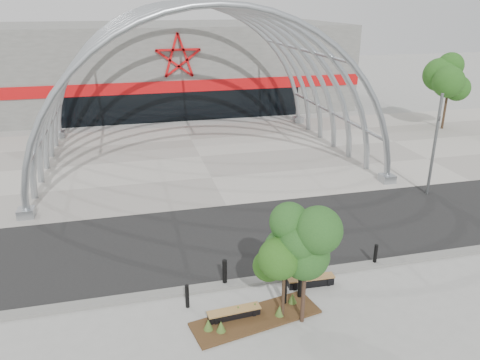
% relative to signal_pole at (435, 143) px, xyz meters
% --- Properties ---
extents(ground, '(140.00, 140.00, 0.00)m').
position_rel_signal_pole_xyz_m(ground, '(-11.29, -5.90, -2.96)').
color(ground, '#979792').
rests_on(ground, ground).
extents(road, '(140.00, 7.00, 0.02)m').
position_rel_signal_pole_xyz_m(road, '(-11.29, -2.40, -2.95)').
color(road, black).
rests_on(road, ground).
extents(forecourt, '(60.00, 17.00, 0.04)m').
position_rel_signal_pole_xyz_m(forecourt, '(-11.29, 9.60, -2.94)').
color(forecourt, gray).
rests_on(forecourt, ground).
extents(kerb, '(60.00, 0.50, 0.12)m').
position_rel_signal_pole_xyz_m(kerb, '(-11.29, -6.15, -2.90)').
color(kerb, slate).
rests_on(kerb, ground).
extents(arena_building, '(34.00, 15.24, 8.00)m').
position_rel_signal_pole_xyz_m(arena_building, '(-11.29, 27.55, 1.03)').
color(arena_building, slate).
rests_on(arena_building, ground).
extents(vault_canopy, '(20.80, 15.80, 20.36)m').
position_rel_signal_pole_xyz_m(vault_canopy, '(-11.29, 9.60, -2.94)').
color(vault_canopy, '#9DA3A8').
rests_on(vault_canopy, ground).
extents(planting_bed, '(4.64, 2.21, 0.47)m').
position_rel_signal_pole_xyz_m(planting_bed, '(-12.37, -8.28, -2.84)').
color(planting_bed, '#3A2915').
rests_on(planting_bed, ground).
extents(signal_pole, '(0.30, 0.80, 5.65)m').
position_rel_signal_pole_xyz_m(signal_pole, '(0.00, 0.00, 0.00)').
color(signal_pole, slate).
rests_on(signal_pole, ground).
extents(street_tree_0, '(1.50, 1.50, 3.42)m').
position_rel_signal_pole_xyz_m(street_tree_0, '(-11.41, -8.44, -0.50)').
color(street_tree_0, black).
rests_on(street_tree_0, ground).
extents(street_tree_1, '(1.72, 1.72, 4.06)m').
position_rel_signal_pole_xyz_m(street_tree_1, '(-10.83, -8.78, -0.04)').
color(street_tree_1, '#311F18').
rests_on(street_tree_1, ground).
extents(bench_0, '(1.87, 0.55, 0.39)m').
position_rel_signal_pole_xyz_m(bench_0, '(-13.04, -8.11, -2.77)').
color(bench_0, black).
rests_on(bench_0, ground).
extents(bench_1, '(1.83, 0.46, 0.38)m').
position_rel_signal_pole_xyz_m(bench_1, '(-9.75, -6.87, -2.77)').
color(bench_1, black).
rests_on(bench_1, ground).
extents(bollard_0, '(0.14, 0.14, 0.89)m').
position_rel_signal_pole_xyz_m(bollard_0, '(-14.49, -7.07, -2.51)').
color(bollard_0, black).
rests_on(bollard_0, ground).
extents(bollard_1, '(0.17, 0.17, 1.08)m').
position_rel_signal_pole_xyz_m(bollard_1, '(-12.92, -6.05, -2.42)').
color(bollard_1, black).
rests_on(bollard_1, ground).
extents(bollard_2, '(0.15, 0.15, 0.95)m').
position_rel_signal_pole_xyz_m(bollard_2, '(-10.45, -7.53, -2.48)').
color(bollard_2, black).
rests_on(bollard_2, ground).
extents(bollard_3, '(0.18, 0.18, 1.13)m').
position_rel_signal_pole_xyz_m(bollard_3, '(-11.12, -7.75, -2.39)').
color(bollard_3, black).
rests_on(bollard_3, ground).
extents(bollard_4, '(0.15, 0.15, 0.91)m').
position_rel_signal_pole_xyz_m(bollard_4, '(-6.62, -6.07, -2.50)').
color(bollard_4, black).
rests_on(bollard_4, ground).
extents(bg_tree_1, '(2.70, 2.70, 5.91)m').
position_rel_signal_pole_xyz_m(bg_tree_1, '(9.71, 12.10, 1.29)').
color(bg_tree_1, black).
rests_on(bg_tree_1, ground).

